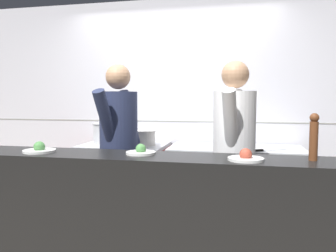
{
  "coord_description": "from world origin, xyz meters",
  "views": [
    {
      "loc": [
        0.74,
        -2.54,
        1.41
      ],
      "look_at": [
        0.07,
        0.63,
        1.15
      ],
      "focal_mm": 35.0,
      "sensor_mm": 36.0,
      "label": 1
    }
  ],
  "objects_px": {
    "plated_dish_main": "(39,149)",
    "mixing_bowl_steel": "(238,143)",
    "oven_range": "(125,183)",
    "plated_dish_dessert": "(246,157)",
    "plated_dish_appetiser": "(141,151)",
    "stock_pot": "(107,133)",
    "chefs_knife": "(267,150)",
    "chef_sous": "(234,152)",
    "pepper_mill": "(314,136)",
    "chef_head_cook": "(119,147)",
    "sauce_pot": "(143,137)"
  },
  "relations": [
    {
      "from": "plated_dish_main",
      "to": "mixing_bowl_steel",
      "type": "bearing_deg",
      "value": 38.21
    },
    {
      "from": "oven_range",
      "to": "plated_dish_dessert",
      "type": "xyz_separation_m",
      "value": [
        1.3,
        -1.25,
        0.57
      ]
    },
    {
      "from": "mixing_bowl_steel",
      "to": "plated_dish_appetiser",
      "type": "distance_m",
      "value": 1.34
    },
    {
      "from": "stock_pot",
      "to": "chefs_knife",
      "type": "relative_size",
      "value": 0.92
    },
    {
      "from": "stock_pot",
      "to": "chef_sous",
      "type": "height_order",
      "value": "chef_sous"
    },
    {
      "from": "plated_dish_main",
      "to": "plated_dish_dessert",
      "type": "xyz_separation_m",
      "value": [
        1.57,
        -0.03,
        -0.0
      ]
    },
    {
      "from": "chefs_knife",
      "to": "plated_dish_appetiser",
      "type": "bearing_deg",
      "value": -135.84
    },
    {
      "from": "pepper_mill",
      "to": "chef_head_cook",
      "type": "xyz_separation_m",
      "value": [
        -1.59,
        0.55,
        -0.2
      ]
    },
    {
      "from": "plated_dish_appetiser",
      "to": "chef_sous",
      "type": "height_order",
      "value": "chef_sous"
    },
    {
      "from": "mixing_bowl_steel",
      "to": "chef_sous",
      "type": "height_order",
      "value": "chef_sous"
    },
    {
      "from": "plated_dish_appetiser",
      "to": "chef_sous",
      "type": "xyz_separation_m",
      "value": [
        0.69,
        0.45,
        -0.06
      ]
    },
    {
      "from": "mixing_bowl_steel",
      "to": "plated_dish_main",
      "type": "relative_size",
      "value": 0.8
    },
    {
      "from": "oven_range",
      "to": "sauce_pot",
      "type": "height_order",
      "value": "sauce_pot"
    },
    {
      "from": "chefs_knife",
      "to": "chef_head_cook",
      "type": "distance_m",
      "value": 1.44
    },
    {
      "from": "oven_range",
      "to": "plated_dish_dessert",
      "type": "relative_size",
      "value": 3.86
    },
    {
      "from": "pepper_mill",
      "to": "mixing_bowl_steel",
      "type": "bearing_deg",
      "value": 113.39
    },
    {
      "from": "sauce_pot",
      "to": "stock_pot",
      "type": "bearing_deg",
      "value": 170.83
    },
    {
      "from": "mixing_bowl_steel",
      "to": "chef_head_cook",
      "type": "xyz_separation_m",
      "value": [
        -1.09,
        -0.59,
        0.01
      ]
    },
    {
      "from": "chefs_knife",
      "to": "plated_dish_dessert",
      "type": "relative_size",
      "value": 1.43
    },
    {
      "from": "stock_pot",
      "to": "plated_dish_appetiser",
      "type": "bearing_deg",
      "value": -57.15
    },
    {
      "from": "stock_pot",
      "to": "chef_sous",
      "type": "relative_size",
      "value": 0.19
    },
    {
      "from": "stock_pot",
      "to": "chef_sous",
      "type": "bearing_deg",
      "value": -26.7
    },
    {
      "from": "sauce_pot",
      "to": "chef_sous",
      "type": "bearing_deg",
      "value": -33.39
    },
    {
      "from": "sauce_pot",
      "to": "plated_dish_dessert",
      "type": "xyz_separation_m",
      "value": [
        1.08,
        -1.21,
        0.03
      ]
    },
    {
      "from": "sauce_pot",
      "to": "chefs_knife",
      "type": "relative_size",
      "value": 0.85
    },
    {
      "from": "sauce_pot",
      "to": "chef_head_cook",
      "type": "bearing_deg",
      "value": -96.61
    },
    {
      "from": "stock_pot",
      "to": "pepper_mill",
      "type": "xyz_separation_m",
      "value": [
        1.97,
        -1.2,
        0.14
      ]
    },
    {
      "from": "chefs_knife",
      "to": "chef_head_cook",
      "type": "height_order",
      "value": "chef_head_cook"
    },
    {
      "from": "plated_dish_appetiser",
      "to": "chef_sous",
      "type": "bearing_deg",
      "value": 33.4
    },
    {
      "from": "chef_head_cook",
      "to": "plated_dish_dessert",
      "type": "bearing_deg",
      "value": -19.25
    },
    {
      "from": "stock_pot",
      "to": "plated_dish_appetiser",
      "type": "xyz_separation_m",
      "value": [
        0.76,
        -1.18,
        -0.01
      ]
    },
    {
      "from": "plated_dish_main",
      "to": "plated_dish_dessert",
      "type": "relative_size",
      "value": 1.03
    },
    {
      "from": "stock_pot",
      "to": "mixing_bowl_steel",
      "type": "bearing_deg",
      "value": -2.18
    },
    {
      "from": "plated_dish_main",
      "to": "plated_dish_dessert",
      "type": "distance_m",
      "value": 1.57
    },
    {
      "from": "oven_range",
      "to": "chef_head_cook",
      "type": "bearing_deg",
      "value": -75.27
    },
    {
      "from": "chef_head_cook",
      "to": "sauce_pot",
      "type": "bearing_deg",
      "value": 93.19
    },
    {
      "from": "mixing_bowl_steel",
      "to": "chefs_knife",
      "type": "xyz_separation_m",
      "value": [
        0.28,
        -0.15,
        -0.04
      ]
    },
    {
      "from": "stock_pot",
      "to": "chef_head_cook",
      "type": "relative_size",
      "value": 0.18
    },
    {
      "from": "plated_dish_main",
      "to": "chef_head_cook",
      "type": "bearing_deg",
      "value": 54.68
    },
    {
      "from": "stock_pot",
      "to": "chef_sous",
      "type": "distance_m",
      "value": 1.62
    },
    {
      "from": "chef_sous",
      "to": "chef_head_cook",
      "type": "bearing_deg",
      "value": -176.58
    },
    {
      "from": "plated_dish_dessert",
      "to": "chef_sous",
      "type": "bearing_deg",
      "value": 98.44
    },
    {
      "from": "plated_dish_main",
      "to": "chef_head_cook",
      "type": "height_order",
      "value": "chef_head_cook"
    },
    {
      "from": "stock_pot",
      "to": "sauce_pot",
      "type": "bearing_deg",
      "value": -9.17
    },
    {
      "from": "oven_range",
      "to": "stock_pot",
      "type": "relative_size",
      "value": 2.92
    },
    {
      "from": "stock_pot",
      "to": "pepper_mill",
      "type": "bearing_deg",
      "value": -31.27
    },
    {
      "from": "mixing_bowl_steel",
      "to": "plated_dish_main",
      "type": "xyz_separation_m",
      "value": [
        -1.52,
        -1.2,
        0.06
      ]
    },
    {
      "from": "stock_pot",
      "to": "plated_dish_dessert",
      "type": "distance_m",
      "value": 2.0
    },
    {
      "from": "oven_range",
      "to": "chef_sous",
      "type": "distance_m",
      "value": 1.5
    },
    {
      "from": "plated_dish_main",
      "to": "pepper_mill",
      "type": "height_order",
      "value": "pepper_mill"
    }
  ]
}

